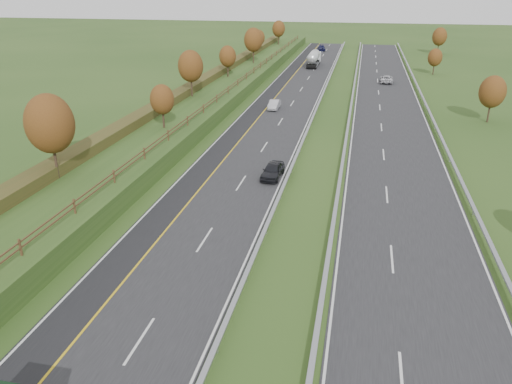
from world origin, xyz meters
TOP-DOWN VIEW (x-y plane):
  - ground at (8.00, 55.00)m, footprint 400.00×400.00m
  - near_carriageway at (0.00, 60.00)m, footprint 10.50×200.00m
  - far_carriageway at (16.50, 60.00)m, footprint 10.50×200.00m
  - hard_shoulder at (-3.75, 60.00)m, footprint 3.00×200.00m
  - lane_markings at (6.40, 59.88)m, footprint 26.75×200.00m
  - embankment_left at (-13.00, 60.00)m, footprint 12.00×200.00m
  - hedge_left at (-15.00, 60.00)m, footprint 2.20×180.00m
  - fence_left at (-8.50, 59.59)m, footprint 0.12×189.06m
  - median_barrier_near at (5.70, 60.00)m, footprint 0.32×200.00m
  - median_barrier_far at (10.80, 60.00)m, footprint 0.32×200.00m
  - outer_barrier_far at (22.30, 60.00)m, footprint 0.32×200.00m
  - trees_left at (-12.64, 56.63)m, footprint 6.64×164.30m
  - trees_far at (29.80, 89.21)m, footprint 8.45×118.60m
  - road_tanker at (0.60, 111.61)m, footprint 2.40×11.22m
  - car_dark_near at (4.04, 37.15)m, footprint 2.10×4.57m
  - car_silver_mid at (-0.98, 66.53)m, footprint 1.52×4.22m
  - car_small_far at (-0.12, 140.82)m, footprint 2.72×5.34m
  - car_oncoming at (16.85, 92.92)m, footprint 2.45×5.15m

SIDE VIEW (x-z plane):
  - ground at x=8.00m, z-range 0.00..0.00m
  - near_carriageway at x=0.00m, z-range 0.00..0.04m
  - far_carriageway at x=16.50m, z-range 0.00..0.04m
  - hard_shoulder at x=-3.75m, z-range 0.00..0.04m
  - lane_markings at x=6.40m, z-range 0.04..0.05m
  - median_barrier_near at x=5.70m, z-range 0.26..0.97m
  - median_barrier_far at x=10.80m, z-range 0.26..0.97m
  - outer_barrier_far at x=22.30m, z-range 0.26..0.97m
  - car_silver_mid at x=-0.98m, z-range 0.04..1.42m
  - car_oncoming at x=16.85m, z-range 0.04..1.46m
  - car_small_far at x=-0.12m, z-range 0.04..1.52m
  - car_dark_near at x=4.04m, z-range 0.04..1.56m
  - embankment_left at x=-13.00m, z-range 0.00..2.00m
  - road_tanker at x=0.60m, z-range 0.13..3.59m
  - hedge_left at x=-15.00m, z-range 2.00..3.10m
  - fence_left at x=-8.50m, z-range 2.13..3.33m
  - trees_far at x=29.80m, z-range 0.69..7.81m
  - trees_left at x=-12.64m, z-range 2.53..10.20m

